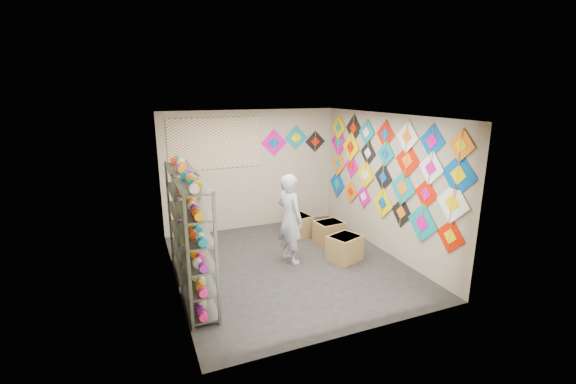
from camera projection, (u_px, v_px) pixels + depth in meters
name	position (u px, v px, depth m)	size (l,w,h in m)	color
ground	(289.00, 264.00, 7.10)	(4.50, 4.50, 0.00)	#262421
room_walls	(289.00, 177.00, 6.67)	(4.50, 4.50, 4.50)	tan
shelf_rack_front	(196.00, 248.00, 5.44)	(0.40, 1.10, 1.90)	#4C5147
shelf_rack_back	(184.00, 220.00, 6.60)	(0.40, 1.10, 1.90)	#4C5147
string_spools	(189.00, 227.00, 6.00)	(0.12, 2.36, 0.12)	#FF1D7C
kite_wall_display	(384.00, 170.00, 7.40)	(0.06, 4.29, 2.06)	red
back_wall_kites	(293.00, 141.00, 8.97)	(1.62, 0.02, 0.70)	#DE0398
poster	(215.00, 143.00, 8.28)	(2.00, 0.01, 1.10)	#7F4BA2
shopkeeper	(290.00, 219.00, 7.03)	(0.56, 0.70, 1.67)	beige
carton_a	(345.00, 248.00, 7.24)	(0.57, 0.48, 0.48)	olive
carton_b	(329.00, 232.00, 8.06)	(0.56, 0.46, 0.46)	olive
carton_c	(298.00, 225.00, 8.45)	(0.49, 0.53, 0.47)	olive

